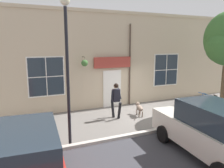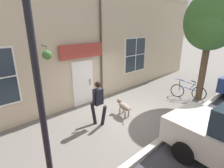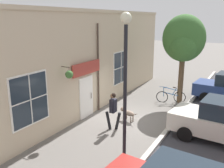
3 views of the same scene
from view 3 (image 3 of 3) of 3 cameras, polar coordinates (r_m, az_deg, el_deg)
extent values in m
plane|color=#66605B|center=(12.58, 4.20, -8.21)|extent=(90.00, 90.00, 0.00)
cube|color=#B2ADA3|center=(11.92, 13.04, -9.62)|extent=(0.20, 28.00, 0.12)
cube|color=#C6B293|center=(12.97, -5.02, 4.47)|extent=(0.30, 18.00, 5.19)
cube|color=#C6B293|center=(12.77, -5.29, 16.37)|extent=(0.42, 18.00, 0.16)
cube|color=white|center=(12.70, -5.99, -2.97)|extent=(0.10, 1.10, 2.10)
cube|color=#232D38|center=(12.70, -5.87, -3.21)|extent=(0.03, 0.90, 1.90)
cylinder|color=#47382D|center=(12.92, -4.76, -2.63)|extent=(0.03, 0.03, 0.30)
cube|color=#AD3D33|center=(12.27, -5.79, 3.64)|extent=(0.08, 2.20, 0.60)
cylinder|color=#47382D|center=(13.23, -3.15, 3.56)|extent=(0.09, 0.09, 4.67)
cylinder|color=#47382D|center=(10.80, -10.57, 3.85)|extent=(0.44, 0.04, 0.04)
cylinder|color=#47382D|center=(10.73, -9.79, 2.82)|extent=(0.01, 0.01, 0.34)
cone|color=#2D2823|center=(10.77, -9.74, 1.68)|extent=(0.32, 0.32, 0.18)
sphere|color=#3D6B33|center=(10.75, -9.76, 2.15)|extent=(0.34, 0.34, 0.34)
cube|color=white|center=(9.88, -18.31, -3.40)|extent=(0.08, 1.82, 2.02)
cube|color=#232D38|center=(9.86, -18.19, -3.43)|extent=(0.03, 1.70, 1.90)
cube|color=white|center=(9.85, -18.11, -3.45)|extent=(0.04, 0.04, 1.90)
cube|color=white|center=(9.85, -18.11, -3.45)|extent=(0.04, 1.70, 0.04)
cube|color=white|center=(15.57, 1.93, 3.83)|extent=(0.08, 1.82, 2.02)
cube|color=#232D38|center=(15.56, 2.03, 3.82)|extent=(0.03, 1.70, 1.90)
cube|color=white|center=(15.55, 2.10, 3.81)|extent=(0.04, 0.04, 1.90)
cube|color=white|center=(15.55, 2.10, 3.81)|extent=(0.04, 1.70, 0.04)
cylinder|color=black|center=(11.44, -0.81, -8.32)|extent=(0.30, 0.14, 0.84)
cylinder|color=black|center=(11.40, 1.36, -8.42)|extent=(0.30, 0.14, 0.84)
cube|color=black|center=(11.16, 0.27, -4.98)|extent=(0.23, 0.35, 0.61)
sphere|color=#936B4C|center=(11.02, 0.19, -2.73)|extent=(0.23, 0.23, 0.23)
sphere|color=black|center=(11.00, 0.32, -2.64)|extent=(0.22, 0.22, 0.22)
cylinder|color=black|center=(10.94, -0.11, -5.26)|extent=(0.16, 0.09, 0.57)
cylinder|color=black|center=(11.38, 0.37, -4.35)|extent=(0.33, 0.09, 0.52)
ellipsoid|color=#7F6B5B|center=(12.34, 3.84, -6.66)|extent=(0.74, 0.46, 0.26)
cylinder|color=#7F6B5B|center=(12.50, 2.83, -7.62)|extent=(0.06, 0.06, 0.29)
cylinder|color=#7F6B5B|center=(12.62, 3.36, -7.41)|extent=(0.06, 0.06, 0.29)
cylinder|color=#7F6B5B|center=(12.25, 4.30, -8.13)|extent=(0.06, 0.06, 0.29)
cylinder|color=#7F6B5B|center=(12.37, 4.82, -7.91)|extent=(0.06, 0.06, 0.29)
sphere|color=#7F6B5B|center=(12.55, 2.44, -5.76)|extent=(0.21, 0.21, 0.21)
cone|color=#7F6B5B|center=(12.63, 2.07, -5.73)|extent=(0.12, 0.11, 0.09)
cone|color=#7F6B5B|center=(12.48, 2.32, -5.40)|extent=(0.06, 0.06, 0.07)
cone|color=#7F6B5B|center=(12.55, 2.63, -5.29)|extent=(0.06, 0.06, 0.07)
cylinder|color=#7F6B5B|center=(12.07, 5.39, -6.94)|extent=(0.21, 0.09, 0.14)
cylinder|color=brown|center=(15.27, 15.47, 1.29)|extent=(0.31, 0.31, 2.97)
ellipsoid|color=#38662D|center=(14.92, 16.09, 10.02)|extent=(2.42, 2.17, 2.66)
sphere|color=#38662D|center=(14.36, 15.97, 8.17)|extent=(1.49, 1.49, 1.49)
torus|color=black|center=(15.31, 11.37, -2.91)|extent=(0.70, 0.19, 0.70)
torus|color=black|center=(15.47, 15.20, -2.96)|extent=(0.70, 0.19, 0.70)
cylinder|color=#1E4C8C|center=(15.33, 13.34, -2.22)|extent=(0.90, 0.45, 0.27)
cylinder|color=#1E4C8C|center=(15.32, 14.05, -1.73)|extent=(0.25, 0.14, 0.46)
cylinder|color=#1E4C8C|center=(15.23, 13.23, -1.07)|extent=(0.76, 0.38, 0.23)
cylinder|color=#1E4C8C|center=(15.23, 11.73, -1.76)|extent=(0.07, 0.06, 0.58)
cylinder|color=#1E4C8C|center=(15.15, 11.65, -0.67)|extent=(0.46, 0.12, 0.03)
ellipsoid|color=black|center=(15.25, 14.11, -0.79)|extent=(0.27, 0.20, 0.11)
cylinder|color=black|center=(10.84, 16.30, -10.95)|extent=(0.63, 0.23, 0.62)
cylinder|color=black|center=(12.40, 18.87, -7.82)|extent=(0.63, 0.23, 0.62)
cylinder|color=black|center=(15.98, 20.46, -2.89)|extent=(0.63, 0.23, 0.62)
cylinder|color=black|center=(17.64, 21.87, -1.41)|extent=(0.63, 0.23, 0.62)
cylinder|color=black|center=(7.63, 2.96, -4.64)|extent=(0.11, 0.11, 4.74)
sphere|color=beige|center=(7.20, 3.23, 14.89)|extent=(0.32, 0.32, 0.32)
sphere|color=red|center=(7.75, -0.17, -18.33)|extent=(0.20, 0.20, 0.20)
camera|label=1|loc=(6.49, 67.44, -6.70)|focal=35.00mm
camera|label=2|loc=(5.68, 23.85, 0.24)|focal=28.00mm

